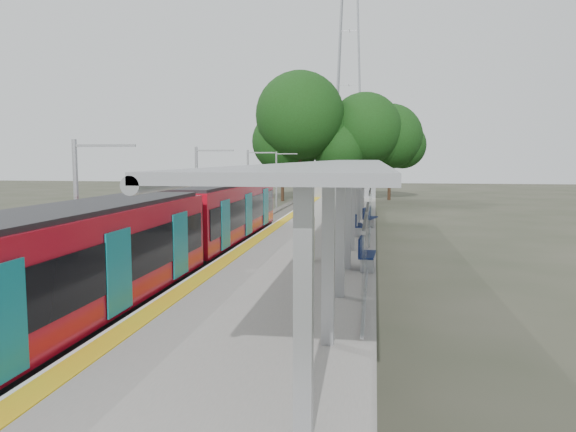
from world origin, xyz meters
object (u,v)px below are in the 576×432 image
(bench_mid, at_px, (356,223))
(info_pillar_far, at_px, (328,216))
(bench_near, at_px, (365,252))
(litter_bin, at_px, (346,224))
(bench_far, at_px, (369,216))
(train, at_px, (170,234))
(info_pillar_near, at_px, (309,238))

(bench_mid, bearing_deg, info_pillar_far, 136.78)
(info_pillar_far, bearing_deg, bench_near, -94.24)
(bench_near, bearing_deg, litter_bin, 100.06)
(bench_near, bearing_deg, bench_far, 93.09)
(train, bearing_deg, litter_bin, 54.92)
(bench_mid, xyz_separation_m, bench_far, (0.57, 3.73, -0.02))
(bench_far, xyz_separation_m, info_pillar_near, (-2.10, -11.04, 0.29))
(bench_far, bearing_deg, bench_near, -75.52)
(train, height_order, bench_far, train)
(bench_mid, xyz_separation_m, litter_bin, (-0.51, 0.21, -0.09))
(bench_mid, relative_size, info_pillar_near, 0.86)
(train, bearing_deg, bench_far, 59.58)
(train, relative_size, bench_near, 16.30)
(info_pillar_far, bearing_deg, info_pillar_near, -106.55)
(bench_near, distance_m, litter_bin, 8.89)
(litter_bin, bearing_deg, bench_near, -83.05)
(train, xyz_separation_m, info_pillar_near, (5.01, 1.07, -0.20))
(info_pillar_near, bearing_deg, train, -161.18)
(train, relative_size, info_pillar_far, 14.96)
(train, height_order, bench_mid, train)
(bench_mid, distance_m, bench_far, 3.78)
(bench_near, distance_m, bench_mid, 8.63)
(train, distance_m, info_pillar_near, 5.12)
(info_pillar_near, bearing_deg, bench_far, 86.02)
(bench_near, height_order, info_pillar_far, info_pillar_far)
(train, height_order, info_pillar_near, train)
(litter_bin, bearing_deg, train, -125.08)
(bench_far, bearing_deg, info_pillar_near, -86.27)
(train, relative_size, bench_mid, 16.37)
(train, xyz_separation_m, bench_far, (7.11, 12.10, -0.49))
(train, xyz_separation_m, info_pillar_far, (5.05, 9.40, -0.25))
(train, distance_m, bench_mid, 10.63)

